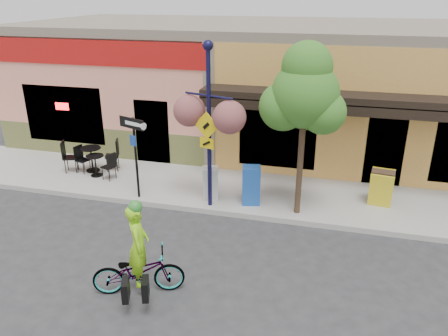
# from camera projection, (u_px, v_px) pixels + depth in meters

# --- Properties ---
(ground) EXTENTS (90.00, 90.00, 0.00)m
(ground) POSITION_uv_depth(u_px,v_px,m) (210.00, 224.00, 11.33)
(ground) COLOR #2D2D30
(ground) RESTS_ON ground
(sidewalk) EXTENTS (24.00, 3.00, 0.15)m
(sidewalk) POSITION_uv_depth(u_px,v_px,m) (229.00, 190.00, 13.10)
(sidewalk) COLOR #9E9B93
(sidewalk) RESTS_ON ground
(curb) EXTENTS (24.00, 0.12, 0.15)m
(curb) POSITION_uv_depth(u_px,v_px,m) (216.00, 212.00, 11.80)
(curb) COLOR #A8A59E
(curb) RESTS_ON ground
(building) EXTENTS (18.20, 8.20, 4.50)m
(building) POSITION_uv_depth(u_px,v_px,m) (263.00, 82.00, 17.20)
(building) COLOR #EB8E74
(building) RESTS_ON ground
(bicycle) EXTENTS (1.92, 1.22, 0.95)m
(bicycle) POSITION_uv_depth(u_px,v_px,m) (139.00, 272.00, 8.63)
(bicycle) COLOR maroon
(bicycle) RESTS_ON ground
(cyclist_rider) EXTENTS (0.59, 0.72, 1.69)m
(cyclist_rider) POSITION_uv_depth(u_px,v_px,m) (140.00, 256.00, 8.48)
(cyclist_rider) COLOR #8FE017
(cyclist_rider) RESTS_ON ground
(lamp_post) EXTENTS (1.51, 0.95, 4.40)m
(lamp_post) POSITION_uv_depth(u_px,v_px,m) (209.00, 128.00, 11.19)
(lamp_post) COLOR #121136
(lamp_post) RESTS_ON sidewalk
(one_way_sign) EXTENTS (0.91, 0.51, 2.34)m
(one_way_sign) POSITION_uv_depth(u_px,v_px,m) (136.00, 158.00, 12.05)
(one_way_sign) COLOR black
(one_way_sign) RESTS_ON sidewalk
(cafe_set_left) EXTENTS (1.94, 1.44, 1.04)m
(cafe_set_left) POSITION_uv_depth(u_px,v_px,m) (91.00, 156.00, 14.08)
(cafe_set_left) COLOR black
(cafe_set_left) RESTS_ON sidewalk
(cafe_set_right) EXTENTS (1.63, 1.12, 0.89)m
(cafe_set_right) POSITION_uv_depth(u_px,v_px,m) (95.00, 163.00, 13.73)
(cafe_set_right) COLOR black
(cafe_set_right) RESTS_ON sidewalk
(newspaper_box_blue) EXTENTS (0.57, 0.53, 1.08)m
(newspaper_box_blue) POSITION_uv_depth(u_px,v_px,m) (251.00, 185.00, 11.93)
(newspaper_box_blue) COLOR #1C4EA9
(newspaper_box_blue) RESTS_ON sidewalk
(newspaper_box_grey) EXTENTS (0.52, 0.50, 0.92)m
(newspaper_box_grey) POSITION_uv_depth(u_px,v_px,m) (210.00, 183.00, 12.25)
(newspaper_box_grey) COLOR beige
(newspaper_box_grey) RESTS_ON sidewalk
(street_tree) EXTENTS (2.07, 2.07, 4.49)m
(street_tree) POSITION_uv_depth(u_px,v_px,m) (302.00, 132.00, 10.77)
(street_tree) COLOR #3D7A26
(street_tree) RESTS_ON sidewalk
(sandwich_board) EXTENTS (0.66, 0.52, 1.01)m
(sandwich_board) POSITION_uv_depth(u_px,v_px,m) (381.00, 191.00, 11.66)
(sandwich_board) COLOR yellow
(sandwich_board) RESTS_ON sidewalk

